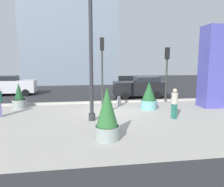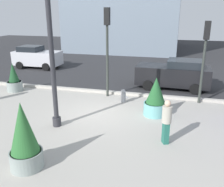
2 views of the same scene
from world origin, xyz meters
name	(u,v)px [view 2 (image 2 of 2)]	position (x,y,z in m)	size (l,w,h in m)	color
ground_plane	(117,90)	(0.00, 4.00, 0.00)	(60.00, 60.00, 0.00)	#2D2D30
plaza_pavement	(83,132)	(0.00, -2.00, 0.00)	(18.00, 10.00, 0.02)	#ADA89E
curb_strip	(114,93)	(0.00, 3.12, 0.08)	(18.00, 0.24, 0.16)	#B7B2A8
lamp_post	(50,37)	(-1.31, -1.74, 3.80)	(0.44, 0.44, 7.78)	#2D2D33
potted_plant_by_pillar	(24,139)	(-0.85, -4.73, 1.03)	(1.04, 1.04, 2.21)	gray
potted_plant_curbside	(14,80)	(-6.07, 2.11, 0.71)	(0.93, 0.93, 1.76)	gray
potted_plant_near_left	(156,98)	(2.67, 0.53, 0.85)	(1.08, 1.08, 1.86)	#6BB2B2
fire_hydrant	(123,96)	(0.86, 1.83, 0.37)	(0.36, 0.26, 0.75)	#99999E
traffic_light_corner	(205,49)	(4.83, 2.81, 2.91)	(0.28, 0.42, 4.28)	#333833
traffic_light_far_side	(107,39)	(-0.26, 2.65, 3.30)	(0.28, 0.42, 4.92)	#333833
car_curb_west	(174,74)	(3.40, 5.23, 0.93)	(4.60, 2.20, 1.86)	black
car_far_lane	(37,57)	(-8.27, 8.49, 0.93)	(3.99, 2.07, 1.86)	silver
pedestrian_crossing	(167,120)	(3.30, -2.06, 0.96)	(0.47, 0.47, 1.72)	#236656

